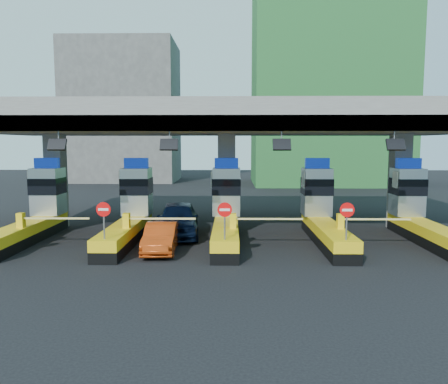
{
  "coord_description": "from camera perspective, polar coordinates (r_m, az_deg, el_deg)",
  "views": [
    {
      "loc": [
        0.26,
        -22.31,
        4.94
      ],
      "look_at": [
        -0.11,
        0.0,
        2.47
      ],
      "focal_mm": 35.0,
      "sensor_mm": 36.0,
      "label": 1
    }
  ],
  "objects": [
    {
      "name": "ground",
      "position": [
        22.85,
        0.27,
        -6.16
      ],
      "size": [
        120.0,
        120.0,
        0.0
      ],
      "primitive_type": "plane",
      "color": "black",
      "rests_on": "ground"
    },
    {
      "name": "toll_canopy",
      "position": [
        25.21,
        0.35,
        9.04
      ],
      "size": [
        28.0,
        12.09,
        7.0
      ],
      "color": "slate",
      "rests_on": "ground"
    },
    {
      "name": "toll_lane_far_left",
      "position": [
        25.06,
        -23.26,
        -2.32
      ],
      "size": [
        4.43,
        8.0,
        4.16
      ],
      "color": "black",
      "rests_on": "ground"
    },
    {
      "name": "toll_lane_left",
      "position": [
        23.46,
        -12.04,
        -2.5
      ],
      "size": [
        4.43,
        8.0,
        4.16
      ],
      "color": "black",
      "rests_on": "ground"
    },
    {
      "name": "toll_lane_center",
      "position": [
        22.87,
        0.28,
        -2.58
      ],
      "size": [
        4.43,
        8.0,
        4.16
      ],
      "color": "black",
      "rests_on": "ground"
    },
    {
      "name": "toll_lane_right",
      "position": [
        23.35,
        12.66,
        -2.55
      ],
      "size": [
        4.43,
        8.0,
        4.16
      ],
      "color": "black",
      "rests_on": "ground"
    },
    {
      "name": "toll_lane_far_right",
      "position": [
        24.85,
        24.03,
        -2.42
      ],
      "size": [
        4.43,
        8.0,
        4.16
      ],
      "color": "black",
      "rests_on": "ground"
    },
    {
      "name": "bg_building_scaffold",
      "position": [
        56.3,
        13.45,
        15.43
      ],
      "size": [
        18.0,
        12.0,
        28.0
      ],
      "primitive_type": "cube",
      "color": "#1E5926",
      "rests_on": "ground"
    },
    {
      "name": "bg_building_concrete",
      "position": [
        60.16,
        -12.98,
        10.05
      ],
      "size": [
        14.0,
        10.0,
        18.0
      ],
      "primitive_type": "cube",
      "color": "#4C4C49",
      "rests_on": "ground"
    },
    {
      "name": "van",
      "position": [
        23.61,
        -6.02,
        -3.54
      ],
      "size": [
        2.61,
        5.5,
        1.82
      ],
      "primitive_type": "imported",
      "rotation": [
        0.0,
        0.0,
        0.09
      ],
      "color": "black",
      "rests_on": "ground"
    },
    {
      "name": "red_car",
      "position": [
        20.4,
        -8.22,
        -5.86
      ],
      "size": [
        1.55,
        4.03,
        1.31
      ],
      "primitive_type": "imported",
      "rotation": [
        0.0,
        0.0,
        0.04
      ],
      "color": "#AF360D",
      "rests_on": "ground"
    }
  ]
}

